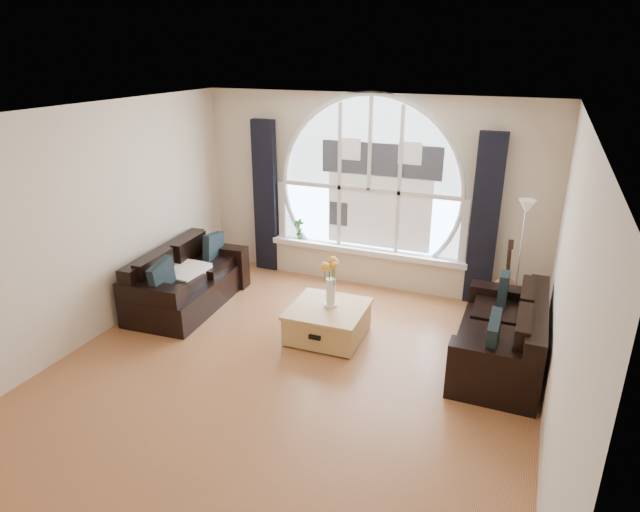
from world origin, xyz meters
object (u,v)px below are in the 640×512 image
(potted_plant, at_px, (299,229))
(vase_flowers, at_px, (331,276))
(sofa_left, at_px, (188,277))
(floor_lamp, at_px, (519,264))
(sofa_right, at_px, (501,331))
(coffee_chest, at_px, (328,320))
(guitar, at_px, (507,276))

(potted_plant, bearing_deg, vase_flowers, -54.91)
(sofa_left, height_order, floor_lamp, floor_lamp)
(sofa_left, distance_m, sofa_right, 3.99)
(sofa_right, bearing_deg, potted_plant, 153.29)
(sofa_left, xyz_separation_m, coffee_chest, (2.04, -0.10, -0.18))
(guitar, distance_m, potted_plant, 3.05)
(guitar, bearing_deg, potted_plant, 160.83)
(sofa_right, xyz_separation_m, coffee_chest, (-1.95, -0.15, -0.18))
(floor_lamp, bearing_deg, sofa_right, -93.61)
(sofa_left, bearing_deg, potted_plant, 56.32)
(sofa_right, xyz_separation_m, vase_flowers, (-1.93, -0.11, 0.38))
(guitar, bearing_deg, vase_flowers, -157.84)
(sofa_left, xyz_separation_m, sofa_right, (3.99, 0.06, 0.00))
(sofa_right, distance_m, coffee_chest, 1.96)
(floor_lamp, bearing_deg, potted_plant, 171.57)
(coffee_chest, bearing_deg, guitar, 35.36)
(coffee_chest, distance_m, guitar, 2.39)
(coffee_chest, height_order, guitar, guitar)
(vase_flowers, distance_m, potted_plant, 2.01)
(sofa_right, xyz_separation_m, guitar, (-0.05, 1.27, 0.13))
(vase_flowers, bearing_deg, sofa_left, 178.54)
(vase_flowers, xyz_separation_m, floor_lamp, (2.00, 1.18, 0.02))
(coffee_chest, xyz_separation_m, vase_flowers, (0.02, 0.04, 0.57))
(floor_lamp, height_order, potted_plant, floor_lamp)
(sofa_left, relative_size, potted_plant, 5.55)
(vase_flowers, bearing_deg, sofa_right, 3.22)
(sofa_left, distance_m, coffee_chest, 2.05)
(sofa_right, distance_m, guitar, 1.28)
(potted_plant, bearing_deg, floor_lamp, -8.43)
(sofa_left, distance_m, potted_plant, 1.86)
(vase_flowers, height_order, floor_lamp, floor_lamp)
(floor_lamp, xyz_separation_m, guitar, (-0.12, 0.20, -0.27))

